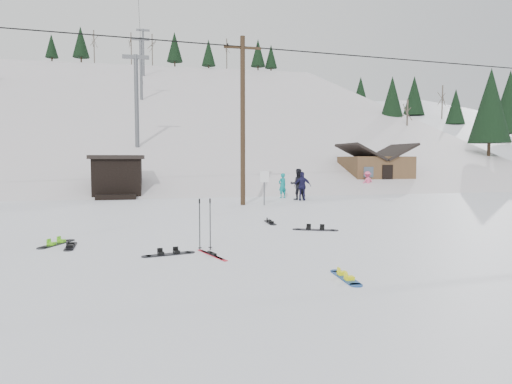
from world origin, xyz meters
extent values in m
plane|color=white|center=(0.00, 0.00, 0.00)|extent=(200.00, 200.00, 0.00)
cube|color=silver|center=(0.00, 55.00, -12.00)|extent=(60.00, 85.24, 65.97)
cube|color=white|center=(38.00, 50.00, -11.00)|extent=(45.66, 93.98, 54.59)
cylinder|color=#3A2819|center=(2.00, 14.00, 4.50)|extent=(0.26, 0.26, 9.00)
cube|color=#3A2819|center=(2.00, 14.00, 8.40)|extent=(2.00, 0.12, 0.12)
cylinder|color=black|center=(2.00, 14.00, 8.52)|extent=(0.08, 0.08, 0.12)
cylinder|color=#595B60|center=(3.10, 13.60, 0.90)|extent=(0.07, 0.07, 1.80)
cube|color=white|center=(3.10, 13.56, 1.55)|extent=(0.50, 0.04, 0.60)
cube|color=black|center=(-5.00, 21.00, 1.25)|extent=(3.00, 3.00, 2.50)
cube|color=black|center=(-5.00, 21.00, 2.62)|extent=(3.40, 3.40, 0.25)
cube|color=black|center=(-5.00, 19.20, 0.15)|extent=(2.40, 1.20, 0.30)
cylinder|color=#595B60|center=(-4.00, 30.00, 7.25)|extent=(0.36, 0.36, 8.00)
cube|color=#595B60|center=(-4.00, 30.00, 11.05)|extent=(2.20, 0.30, 0.30)
cylinder|color=#595B60|center=(-4.00, 50.00, 13.75)|extent=(0.36, 0.36, 8.00)
cube|color=#595B60|center=(-4.00, 50.00, 17.55)|extent=(2.20, 0.30, 0.30)
cylinder|color=#595B60|center=(-4.00, 70.00, 20.25)|extent=(0.36, 0.36, 8.00)
cube|color=#595B60|center=(-4.00, 70.00, 24.05)|extent=(2.20, 0.30, 0.30)
cube|color=brown|center=(15.00, 24.00, 1.35)|extent=(5.00, 4.00, 2.70)
cube|color=black|center=(13.65, 24.00, 3.05)|extent=(2.69, 4.40, 1.43)
cube|color=black|center=(16.35, 24.00, 3.05)|extent=(2.69, 4.40, 1.43)
cube|color=black|center=(15.00, 21.98, 1.10)|extent=(0.90, 0.06, 1.90)
cube|color=#164493|center=(1.14, -1.51, 0.01)|extent=(0.32, 1.15, 0.02)
cylinder|color=#164493|center=(1.16, -0.94, 0.01)|extent=(0.26, 0.26, 0.02)
cylinder|color=#164493|center=(1.11, -2.08, 0.01)|extent=(0.26, 0.26, 0.02)
cube|color=#FFF70D|center=(1.15, -1.31, 0.06)|extent=(0.19, 0.15, 0.07)
cube|color=#FFF70D|center=(1.13, -1.71, 0.06)|extent=(0.19, 0.15, 0.07)
cube|color=#A91120|center=(-1.28, 1.29, 0.01)|extent=(0.55, 1.42, 0.02)
cube|color=black|center=(-1.28, 1.29, 0.05)|extent=(0.15, 0.27, 0.07)
cube|color=#A91120|center=(-1.32, 1.43, 0.01)|extent=(0.55, 1.42, 0.02)
cube|color=black|center=(-1.32, 1.43, 0.05)|extent=(0.15, 0.27, 0.07)
cylinder|color=black|center=(-1.53, 2.11, 0.69)|extent=(0.03, 0.03, 1.38)
cylinder|color=black|center=(-1.53, 2.11, 0.07)|extent=(0.10, 0.10, 0.01)
cylinder|color=black|center=(-1.53, 2.11, 1.35)|extent=(0.04, 0.04, 0.13)
cylinder|color=black|center=(-1.25, 2.11, 0.69)|extent=(0.03, 0.03, 1.38)
cylinder|color=black|center=(-1.25, 2.11, 0.07)|extent=(0.10, 0.10, 0.01)
cylinder|color=black|center=(-1.25, 2.11, 1.35)|extent=(0.04, 0.04, 0.13)
cube|color=black|center=(-2.39, 1.70, 0.01)|extent=(1.18, 0.54, 0.02)
cylinder|color=black|center=(-1.83, 1.84, 0.01)|extent=(0.26, 0.26, 0.02)
cylinder|color=black|center=(-2.95, 1.56, 0.01)|extent=(0.26, 0.26, 0.02)
cube|color=black|center=(-2.19, 1.75, 0.06)|extent=(0.18, 0.22, 0.08)
cube|color=black|center=(-2.59, 1.65, 0.06)|extent=(0.18, 0.22, 0.08)
cube|color=black|center=(-5.07, 3.40, 0.01)|extent=(0.32, 1.13, 0.02)
cylinder|color=black|center=(-5.10, 3.96, 0.01)|extent=(0.26, 0.26, 0.02)
cylinder|color=black|center=(-5.03, 2.84, 0.01)|extent=(0.26, 0.26, 0.02)
cube|color=black|center=(-5.08, 3.60, 0.06)|extent=(0.19, 0.15, 0.07)
cube|color=black|center=(-5.05, 3.20, 0.06)|extent=(0.19, 0.15, 0.07)
cube|color=black|center=(-5.53, 3.89, 0.01)|extent=(0.80, 1.26, 0.03)
cylinder|color=black|center=(-5.26, 4.46, 0.01)|extent=(0.29, 0.29, 0.03)
cylinder|color=black|center=(-5.80, 3.32, 0.01)|extent=(0.29, 0.29, 0.03)
cube|color=#69DD1A|center=(-5.44, 4.10, 0.07)|extent=(0.25, 0.23, 0.08)
cube|color=#69DD1A|center=(-5.63, 3.69, 0.07)|extent=(0.25, 0.23, 0.08)
cube|color=black|center=(2.77, 4.76, 0.01)|extent=(1.32, 0.80, 0.03)
cylinder|color=black|center=(3.37, 4.49, 0.01)|extent=(0.30, 0.30, 0.03)
cylinder|color=black|center=(2.17, 5.02, 0.01)|extent=(0.30, 0.30, 0.03)
cube|color=black|center=(2.98, 4.66, 0.07)|extent=(0.23, 0.26, 0.09)
cube|color=black|center=(2.55, 4.85, 0.07)|extent=(0.23, 0.26, 0.09)
cube|color=black|center=(1.68, 6.87, 0.01)|extent=(0.30, 1.13, 0.02)
cylinder|color=black|center=(1.70, 7.43, 0.01)|extent=(0.26, 0.26, 0.02)
cylinder|color=black|center=(1.66, 6.31, 0.01)|extent=(0.26, 0.26, 0.02)
cube|color=black|center=(1.69, 7.07, 0.06)|extent=(0.19, 0.14, 0.07)
cube|color=black|center=(1.67, 6.67, 0.06)|extent=(0.19, 0.14, 0.07)
imported|color=#0D8888|center=(5.33, 17.81, 0.80)|extent=(0.68, 0.58, 1.59)
imported|color=black|center=(5.90, 16.39, 0.95)|extent=(1.01, 0.83, 1.91)
imported|color=#EF5483|center=(13.01, 21.37, 0.79)|extent=(1.15, 0.86, 1.58)
imported|color=#1B183E|center=(6.01, 15.81, 0.87)|extent=(1.10, 0.73, 1.74)
camera|label=1|loc=(-2.76, -10.22, 2.48)|focal=32.00mm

